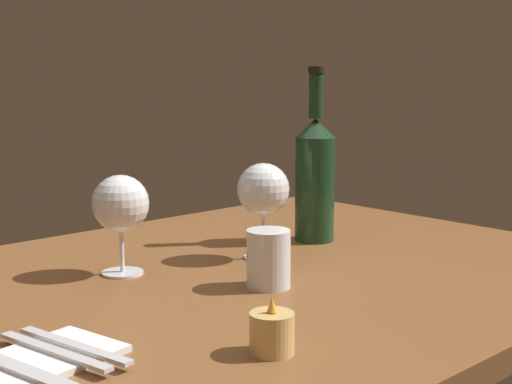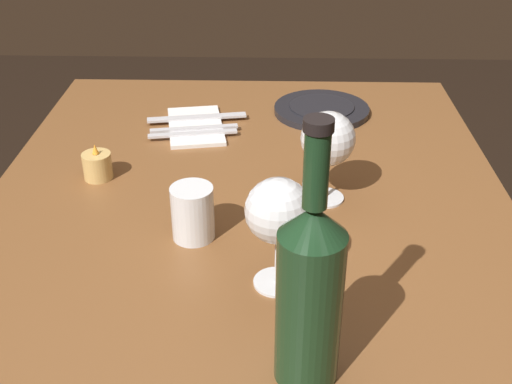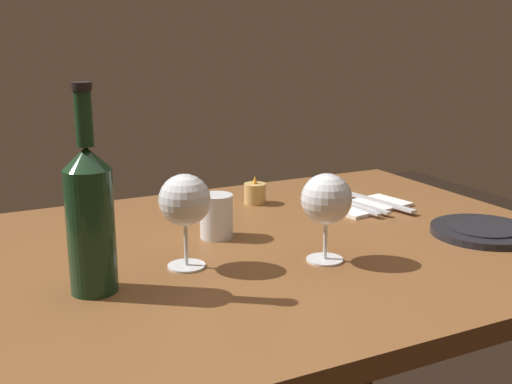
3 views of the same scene
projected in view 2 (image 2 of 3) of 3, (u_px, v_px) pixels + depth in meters
dining_table at (246, 273)px, 1.07m from camera, size 1.30×0.90×0.74m
wine_glass_left at (328, 140)px, 1.04m from camera, size 0.09×0.09×0.16m
wine_glass_right at (278, 213)px, 0.84m from camera, size 0.09×0.09×0.17m
wine_bottle at (310, 291)px, 0.69m from camera, size 0.07×0.07×0.33m
water_tumbler at (193, 215)px, 0.98m from camera, size 0.07×0.07×0.09m
votive_candle at (98, 166)px, 1.15m from camera, size 0.05×0.05×0.07m
dinner_plate at (322, 110)px, 1.41m from camera, size 0.21×0.21×0.02m
folded_napkin at (196, 126)px, 1.34m from camera, size 0.21×0.14×0.01m
fork_inner at (194, 128)px, 1.32m from camera, size 0.04×0.18×0.00m
fork_outer at (193, 134)px, 1.30m from camera, size 0.04×0.18×0.00m
table_knife at (197, 117)px, 1.37m from camera, size 0.06×0.21×0.00m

